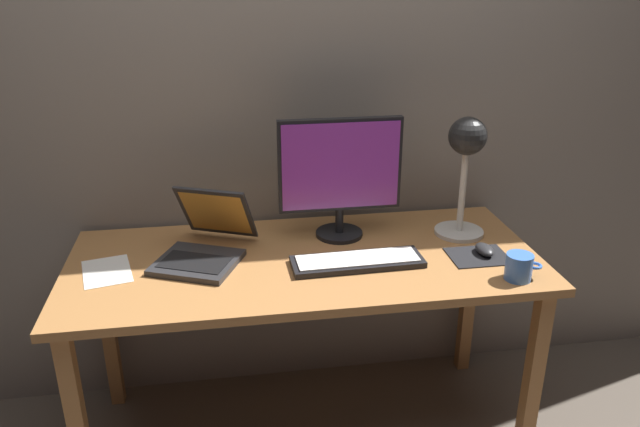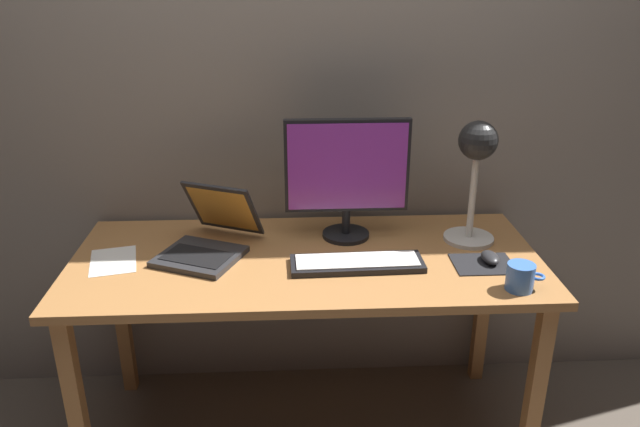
# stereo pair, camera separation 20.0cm
# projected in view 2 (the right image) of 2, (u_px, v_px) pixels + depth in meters

# --- Properties ---
(back_wall) EXTENTS (4.80, 0.06, 2.60)m
(back_wall) POSITION_uv_depth(u_px,v_px,m) (302.00, 72.00, 2.27)
(back_wall) COLOR gray
(back_wall) RESTS_ON ground
(desk) EXTENTS (1.60, 0.70, 0.74)m
(desk) POSITION_uv_depth(u_px,v_px,m) (306.00, 277.00, 2.14)
(desk) COLOR #A8703D
(desk) RESTS_ON ground
(monitor) EXTENTS (0.44, 0.17, 0.44)m
(monitor) POSITION_uv_depth(u_px,v_px,m) (347.00, 172.00, 2.18)
(monitor) COLOR black
(monitor) RESTS_ON desk
(keyboard_main) EXTENTS (0.44, 0.15, 0.03)m
(keyboard_main) POSITION_uv_depth(u_px,v_px,m) (357.00, 263.00, 2.04)
(keyboard_main) COLOR black
(keyboard_main) RESTS_ON desk
(laptop) EXTENTS (0.38, 0.43, 0.23)m
(laptop) POSITION_uv_depth(u_px,v_px,m) (211.00, 233.00, 2.14)
(laptop) COLOR #28282B
(laptop) RESTS_ON desk
(desk_lamp) EXTENTS (0.18, 0.18, 0.44)m
(desk_lamp) POSITION_uv_depth(u_px,v_px,m) (476.00, 159.00, 2.13)
(desk_lamp) COLOR beige
(desk_lamp) RESTS_ON desk
(mousepad) EXTENTS (0.20, 0.16, 0.00)m
(mousepad) POSITION_uv_depth(u_px,v_px,m) (483.00, 264.00, 2.06)
(mousepad) COLOR black
(mousepad) RESTS_ON desk
(mouse) EXTENTS (0.06, 0.10, 0.03)m
(mouse) POSITION_uv_depth(u_px,v_px,m) (490.00, 257.00, 2.06)
(mouse) COLOR #28282B
(mouse) RESTS_ON mousepad
(coffee_mug) EXTENTS (0.12, 0.09, 0.09)m
(coffee_mug) POSITION_uv_depth(u_px,v_px,m) (521.00, 277.00, 1.89)
(coffee_mug) COLOR #3F72CC
(coffee_mug) RESTS_ON desk
(paper_sheet_near_mouse) EXTENTS (0.19, 0.24, 0.00)m
(paper_sheet_near_mouse) POSITION_uv_depth(u_px,v_px,m) (113.00, 261.00, 2.08)
(paper_sheet_near_mouse) COLOR white
(paper_sheet_near_mouse) RESTS_ON desk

